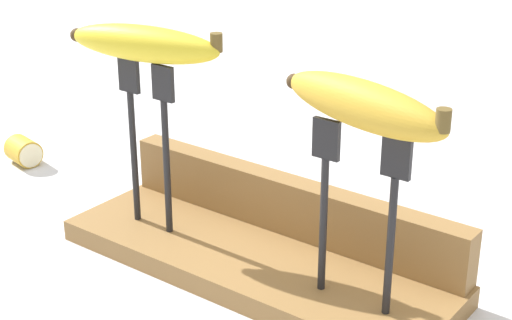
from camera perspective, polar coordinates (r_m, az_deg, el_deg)
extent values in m
plane|color=silver|center=(0.83, 0.00, -7.79)|extent=(3.00, 3.00, 0.00)
cube|color=olive|center=(0.83, 0.00, -7.12)|extent=(0.42, 0.14, 0.02)
cube|color=olive|center=(0.85, 2.37, -3.18)|extent=(0.41, 0.03, 0.06)
cylinder|color=black|center=(0.87, -8.55, 0.18)|extent=(0.01, 0.01, 0.15)
cube|color=black|center=(0.84, -8.91, 5.92)|extent=(0.03, 0.00, 0.04)
cylinder|color=black|center=(0.84, -6.28, -0.55)|extent=(0.01, 0.01, 0.15)
cube|color=black|center=(0.81, -6.55, 5.38)|extent=(0.03, 0.00, 0.04)
cylinder|color=black|center=(0.73, 4.74, -4.60)|extent=(0.01, 0.01, 0.13)
cube|color=black|center=(0.70, 4.96, 1.47)|extent=(0.03, 0.00, 0.04)
cylinder|color=black|center=(0.70, 9.39, -6.06)|extent=(0.01, 0.01, 0.13)
cube|color=black|center=(0.67, 9.84, 0.21)|extent=(0.03, 0.00, 0.04)
ellipsoid|color=yellow|center=(0.81, -7.88, 8.10)|extent=(0.17, 0.07, 0.04)
cylinder|color=brown|center=(0.77, -2.97, 8.18)|extent=(0.01, 0.01, 0.02)
sphere|color=#3F2D19|center=(0.86, -12.45, 8.56)|extent=(0.01, 0.01, 0.01)
ellipsoid|color=gold|center=(0.67, 7.50, 3.89)|extent=(0.18, 0.08, 0.04)
cylinder|color=brown|center=(0.62, 13.01, 2.73)|extent=(0.01, 0.01, 0.02)
sphere|color=#3F2D19|center=(0.73, 2.74, 5.56)|extent=(0.01, 0.01, 0.01)
cylinder|color=gold|center=(1.12, -16.00, 0.61)|extent=(0.05, 0.04, 0.04)
cylinder|color=beige|center=(1.11, -15.52, 0.30)|extent=(0.01, 0.03, 0.03)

